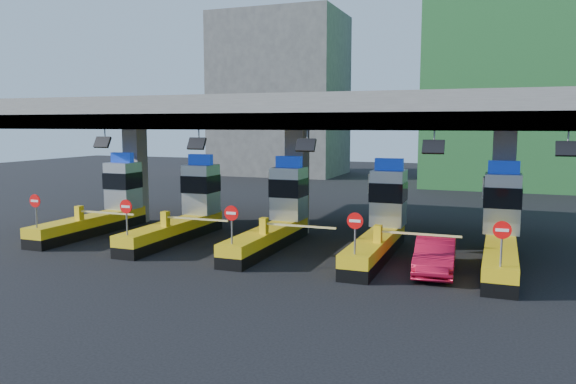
% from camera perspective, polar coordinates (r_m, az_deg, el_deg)
% --- Properties ---
extents(ground, '(120.00, 120.00, 0.00)m').
position_cam_1_polar(ground, '(26.81, -1.27, -5.45)').
color(ground, black).
rests_on(ground, ground).
extents(toll_canopy, '(28.00, 12.09, 7.00)m').
position_cam_1_polar(toll_canopy, '(28.87, 0.86, 7.70)').
color(toll_canopy, slate).
rests_on(toll_canopy, ground).
extents(toll_lane_far_left, '(4.43, 8.00, 4.16)m').
position_cam_1_polar(toll_lane_far_left, '(31.86, -17.99, -1.26)').
color(toll_lane_far_left, black).
rests_on(toll_lane_far_left, ground).
extents(toll_lane_left, '(4.43, 8.00, 4.16)m').
position_cam_1_polar(toll_lane_left, '(29.01, -10.26, -1.80)').
color(toll_lane_left, black).
rests_on(toll_lane_left, ground).
extents(toll_lane_center, '(4.43, 8.00, 4.16)m').
position_cam_1_polar(toll_lane_center, '(26.80, -1.05, -2.41)').
color(toll_lane_center, black).
rests_on(toll_lane_center, ground).
extents(toll_lane_right, '(4.43, 8.00, 4.16)m').
position_cam_1_polar(toll_lane_right, '(25.39, 9.49, -3.03)').
color(toll_lane_right, black).
rests_on(toll_lane_right, ground).
extents(toll_lane_far_right, '(4.43, 8.00, 4.16)m').
position_cam_1_polar(toll_lane_far_right, '(24.93, 20.85, -3.58)').
color(toll_lane_far_right, black).
rests_on(toll_lane_far_right, ground).
extents(bg_building_scaffold, '(18.00, 12.00, 28.00)m').
position_cam_1_polar(bg_building_scaffold, '(56.91, 23.55, 14.71)').
color(bg_building_scaffold, '#1E5926').
rests_on(bg_building_scaffold, ground).
extents(bg_building_concrete, '(14.00, 10.00, 18.00)m').
position_cam_1_polar(bg_building_concrete, '(64.89, -0.80, 9.80)').
color(bg_building_concrete, '#4C4C49').
rests_on(bg_building_concrete, ground).
extents(red_car, '(1.71, 4.29, 1.39)m').
position_cam_1_polar(red_car, '(22.56, 14.73, -6.24)').
color(red_car, '#AF0D29').
rests_on(red_car, ground).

